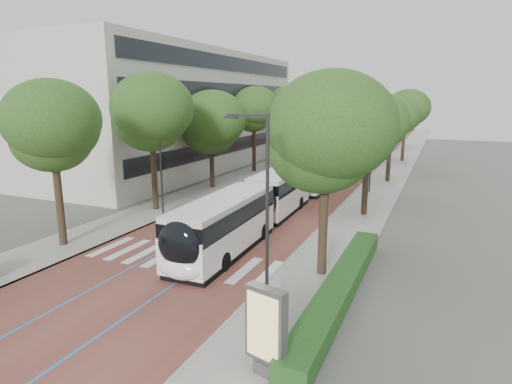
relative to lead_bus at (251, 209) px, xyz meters
The scene contains 22 objects.
ground 7.03m from the lead_bus, 104.76° to the right, with size 160.00×160.00×0.00m, color #51544C.
road 33.48m from the lead_bus, 92.99° to the left, with size 11.00×140.00×0.02m, color brown.
sidewalk_left 34.68m from the lead_bus, 105.47° to the left, with size 4.00×140.00×0.12m, color gray.
sidewalk_right 33.92m from the lead_bus, 80.22° to the left, with size 4.00×140.00×0.12m, color gray.
kerb_left 34.23m from the lead_bus, 102.40° to the left, with size 0.20×140.00×0.14m, color gray.
kerb_right 33.65m from the lead_bus, 83.41° to the left, with size 0.20×140.00×0.14m, color gray.
zebra_crossing 6.03m from the lead_bus, 105.37° to the right, with size 10.55×3.60×0.01m.
lane_line_left 33.60m from the lead_bus, 95.71° to the left, with size 0.12×126.00×0.01m, color blue.
lane_line_right 33.43m from the lead_bus, 90.24° to the left, with size 0.12×126.00×0.01m, color blue.
office_building 30.60m from the lead_bus, 134.76° to the left, with size 18.11×40.00×14.00m.
hedge 9.95m from the lead_bus, 41.92° to the right, with size 1.20×14.00×0.80m, color #174317.
streetlight_near 11.24m from the lead_bus, 63.08° to the right, with size 1.82×0.20×8.00m.
streetlight_far 16.46m from the lead_bus, 72.42° to the left, with size 1.82×0.20×8.00m.
lamp_post_left 8.34m from the lead_bus, 169.94° to the left, with size 0.14×0.14×8.00m, color #2B2A2D.
trees_left 22.87m from the lead_bus, 114.50° to the left, with size 6.45×60.75×9.91m.
trees_right 16.74m from the lead_bus, 68.12° to the left, with size 5.96×47.87×9.34m.
lead_bus is the anchor object (origin of this frame).
bus_queued_0 16.21m from the lead_bus, 88.82° to the left, with size 2.96×12.48×3.20m.
bus_queued_1 29.17m from the lead_bus, 89.21° to the left, with size 2.76×12.44×3.20m.
bus_queued_2 41.71m from the lead_bus, 89.40° to the left, with size 2.97×12.48×3.20m.
bus_queued_3 54.63m from the lead_bus, 90.09° to the left, with size 2.78×12.45×3.20m.
ad_panel 14.50m from the lead_bus, 63.72° to the right, with size 1.44×0.72×2.90m.
Camera 1 is at (12.70, -17.52, 8.69)m, focal length 30.00 mm.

